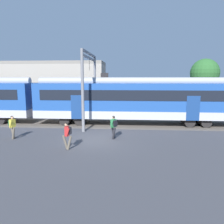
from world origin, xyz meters
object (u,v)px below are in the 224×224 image
Objects in this scene: pedestrian_green at (114,125)px; pedestrian_red at (67,133)px; pedestrian_yellow at (12,125)px; commuter_train at (44,99)px.

pedestrian_red is at bearing -136.90° from pedestrian_green.
commuter_train is at bearing 88.54° from pedestrian_yellow.
commuter_train is 22.83× the size of pedestrian_yellow.
pedestrian_green is at bearing 43.10° from pedestrian_red.
pedestrian_red is 1.00× the size of pedestrian_green.
pedestrian_yellow is at bearing 156.59° from pedestrian_red.
pedestrian_green is at bearing -36.16° from commuter_train.
pedestrian_green is (2.64, 2.47, 0.00)m from pedestrian_red.
pedestrian_green is at bearing 4.10° from pedestrian_yellow.
commuter_train reaches higher than pedestrian_red.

